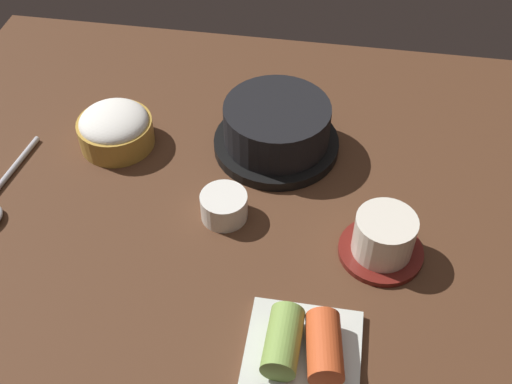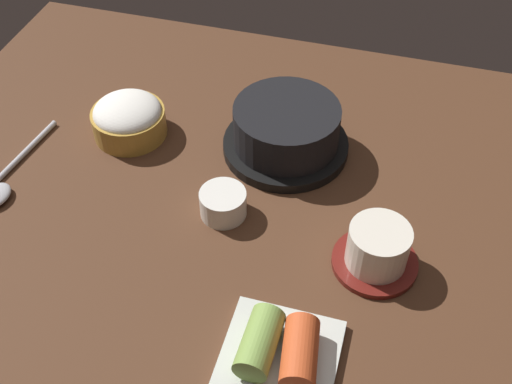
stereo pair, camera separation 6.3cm
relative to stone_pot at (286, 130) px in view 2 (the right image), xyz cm
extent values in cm
cube|color=#4C2D1C|center=(-2.96, -10.08, -4.64)|extent=(100.00, 76.00, 2.00)
cylinder|color=black|center=(0.00, 0.00, -2.88)|extent=(17.86, 17.86, 1.52)
cylinder|color=black|center=(0.00, 0.00, 0.81)|extent=(14.87, 14.87, 5.86)
cylinder|color=#D15619|center=(0.00, 0.00, 3.43)|extent=(13.08, 13.08, 0.60)
cylinder|color=#B78C38|center=(-22.76, -2.78, -1.64)|extent=(10.66, 10.66, 4.00)
ellipsoid|color=white|center=(-22.76, -2.78, 0.36)|extent=(9.81, 9.81, 3.73)
cylinder|color=maroon|center=(15.32, -17.03, -3.24)|extent=(10.40, 10.40, 0.80)
cylinder|color=silver|center=(15.32, -17.03, -0.17)|extent=(7.35, 7.35, 5.34)
cylinder|color=#C6D18C|center=(15.32, -17.03, 2.20)|extent=(6.25, 6.25, 0.40)
cylinder|color=white|center=(-4.77, -14.09, -1.82)|extent=(6.05, 6.05, 3.64)
cylinder|color=#B73323|center=(-4.77, -14.09, -0.30)|extent=(4.96, 4.96, 0.50)
cube|color=silver|center=(7.44, -32.70, -3.14)|extent=(12.34, 12.34, 1.00)
cylinder|color=#7A9E47|center=(5.28, -32.70, -0.77)|extent=(3.92, 7.48, 3.75)
cylinder|color=#C64C23|center=(9.60, -32.70, -0.77)|extent=(4.75, 7.85, 3.75)
cylinder|color=#B7B7BC|center=(-35.48, -12.05, -3.24)|extent=(2.78, 15.96, 0.80)
camera|label=1|loc=(7.97, -66.63, 57.37)|focal=44.04mm
camera|label=2|loc=(14.14, -65.25, 57.37)|focal=44.04mm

